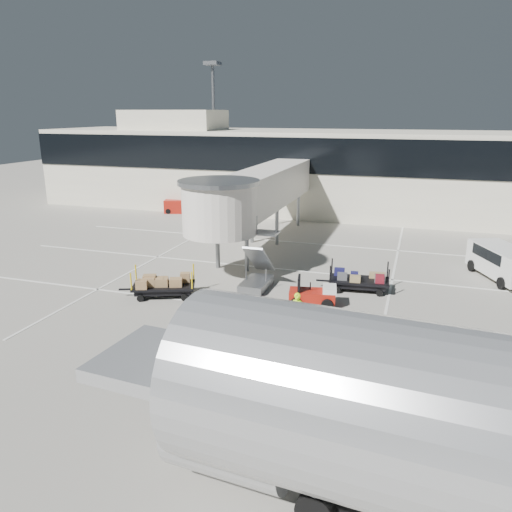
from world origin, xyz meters
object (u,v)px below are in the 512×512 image
object	(u,v)px
belt_loader	(182,206)
box_cart_near	(263,340)
box_cart_far	(165,285)
ground_worker	(297,311)
suitcase_cart	(358,281)
baggage_tug	(313,295)
minivan	(502,260)

from	to	relation	value
belt_loader	box_cart_near	bearing A→B (deg)	-73.35
box_cart_far	ground_worker	distance (m)	8.20
suitcase_cart	baggage_tug	bearing A→B (deg)	-127.35
box_cart_near	box_cart_far	bearing A→B (deg)	165.56
box_cart_near	suitcase_cart	bearing A→B (deg)	93.27
box_cart_far	belt_loader	bearing A→B (deg)	92.56
box_cart_near	ground_worker	bearing A→B (deg)	95.81
suitcase_cart	minivan	size ratio (longest dim) A/B	0.75
baggage_tug	suitcase_cart	distance (m)	3.67
box_cart_near	box_cart_far	xyz separation A→B (m)	(-7.20, 4.96, -0.01)
minivan	belt_loader	distance (m)	30.52
baggage_tug	box_cart_near	world-z (taller)	box_cart_near
ground_worker	minivan	world-z (taller)	minivan
suitcase_cart	minivan	bearing A→B (deg)	24.80
box_cart_far	box_cart_near	bearing A→B (deg)	-56.12
suitcase_cart	box_cart_far	distance (m)	10.83
box_cart_near	ground_worker	world-z (taller)	ground_worker
baggage_tug	box_cart_far	world-z (taller)	box_cart_far
baggage_tug	ground_worker	world-z (taller)	ground_worker
box_cart_near	minivan	world-z (taller)	minivan
baggage_tug	box_cart_near	distance (m)	6.11
baggage_tug	belt_loader	xyz separation A→B (m)	(-17.79, 20.62, 0.08)
ground_worker	minivan	size ratio (longest dim) A/B	0.32
baggage_tug	box_cart_near	xyz separation A→B (m)	(-0.87, -6.04, 0.08)
suitcase_cart	box_cart_near	xyz separation A→B (m)	(-2.78, -9.18, 0.10)
belt_loader	baggage_tug	bearing A→B (deg)	-64.96
box_cart_far	minivan	xyz separation A→B (m)	(18.04, 9.05, 0.52)
box_cart_far	ground_worker	world-z (taller)	ground_worker
minivan	belt_loader	world-z (taller)	minivan
ground_worker	belt_loader	size ratio (longest dim) A/B	0.47
baggage_tug	ground_worker	size ratio (longest dim) A/B	1.45
box_cart_near	box_cart_far	size ratio (longest dim) A/B	1.01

